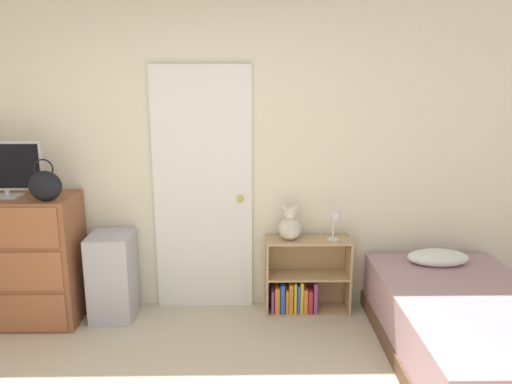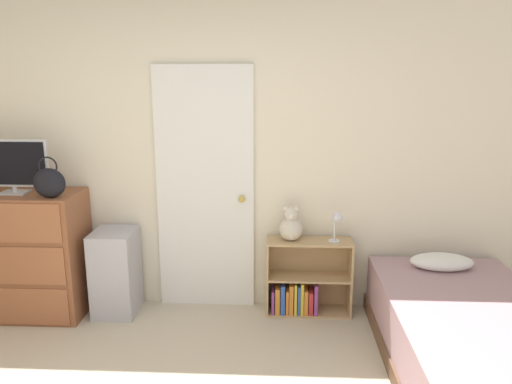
{
  "view_description": "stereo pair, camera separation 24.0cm",
  "coord_description": "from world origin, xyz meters",
  "px_view_note": "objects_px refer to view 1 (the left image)",
  "views": [
    {
      "loc": [
        0.41,
        -1.84,
        1.95
      ],
      "look_at": [
        0.47,
        1.91,
        1.05
      ],
      "focal_mm": 35.0,
      "sensor_mm": 36.0,
      "label": 1
    },
    {
      "loc": [
        0.65,
        -1.84,
        1.95
      ],
      "look_at": [
        0.47,
        1.91,
        1.05
      ],
      "focal_mm": 35.0,
      "sensor_mm": 36.0,
      "label": 2
    }
  ],
  "objects_px": {
    "tv": "(4,168)",
    "bookshelf": "(302,283)",
    "bed": "(470,331)",
    "desk_lamp": "(335,220)",
    "storage_bin": "(113,276)",
    "dresser": "(15,260)",
    "handbag": "(45,185)",
    "teddy_bear": "(290,225)"
  },
  "relations": [
    {
      "from": "storage_bin",
      "to": "desk_lamp",
      "type": "height_order",
      "value": "desk_lamp"
    },
    {
      "from": "bookshelf",
      "to": "teddy_bear",
      "type": "bearing_deg",
      "value": -178.02
    },
    {
      "from": "storage_bin",
      "to": "handbag",
      "type": "bearing_deg",
      "value": -153.27
    },
    {
      "from": "bookshelf",
      "to": "teddy_bear",
      "type": "distance_m",
      "value": 0.52
    },
    {
      "from": "bookshelf",
      "to": "desk_lamp",
      "type": "bearing_deg",
      "value": -8.55
    },
    {
      "from": "tv",
      "to": "bed",
      "type": "height_order",
      "value": "tv"
    },
    {
      "from": "tv",
      "to": "bed",
      "type": "xyz_separation_m",
      "value": [
        3.35,
        -0.65,
        -1.02
      ]
    },
    {
      "from": "tv",
      "to": "teddy_bear",
      "type": "distance_m",
      "value": 2.24
    },
    {
      "from": "dresser",
      "to": "bookshelf",
      "type": "relative_size",
      "value": 1.48
    },
    {
      "from": "tv",
      "to": "handbag",
      "type": "bearing_deg",
      "value": -20.8
    },
    {
      "from": "tv",
      "to": "bookshelf",
      "type": "relative_size",
      "value": 0.83
    },
    {
      "from": "tv",
      "to": "storage_bin",
      "type": "relative_size",
      "value": 0.82
    },
    {
      "from": "dresser",
      "to": "teddy_bear",
      "type": "bearing_deg",
      "value": 3.19
    },
    {
      "from": "bed",
      "to": "dresser",
      "type": "bearing_deg",
      "value": 168.8
    },
    {
      "from": "desk_lamp",
      "to": "bed",
      "type": "relative_size",
      "value": 0.14
    },
    {
      "from": "storage_bin",
      "to": "bed",
      "type": "bearing_deg",
      "value": -15.35
    },
    {
      "from": "tv",
      "to": "storage_bin",
      "type": "bearing_deg",
      "value": 5.05
    },
    {
      "from": "storage_bin",
      "to": "tv",
      "type": "bearing_deg",
      "value": -174.95
    },
    {
      "from": "handbag",
      "to": "bookshelf",
      "type": "bearing_deg",
      "value": 7.94
    },
    {
      "from": "handbag",
      "to": "bed",
      "type": "height_order",
      "value": "handbag"
    },
    {
      "from": "storage_bin",
      "to": "bookshelf",
      "type": "relative_size",
      "value": 1.01
    },
    {
      "from": "handbag",
      "to": "teddy_bear",
      "type": "relative_size",
      "value": 1.1
    },
    {
      "from": "storage_bin",
      "to": "bookshelf",
      "type": "xyz_separation_m",
      "value": [
        1.54,
        0.07,
        -0.11
      ]
    },
    {
      "from": "dresser",
      "to": "storage_bin",
      "type": "xyz_separation_m",
      "value": [
        0.75,
        0.05,
        -0.16
      ]
    },
    {
      "from": "teddy_bear",
      "to": "dresser",
      "type": "bearing_deg",
      "value": -176.81
    },
    {
      "from": "tv",
      "to": "desk_lamp",
      "type": "relative_size",
      "value": 2.3
    },
    {
      "from": "tv",
      "to": "handbag",
      "type": "relative_size",
      "value": 1.81
    },
    {
      "from": "dresser",
      "to": "storage_bin",
      "type": "distance_m",
      "value": 0.77
    },
    {
      "from": "tv",
      "to": "bookshelf",
      "type": "bearing_deg",
      "value": 3.47
    },
    {
      "from": "tv",
      "to": "desk_lamp",
      "type": "distance_m",
      "value": 2.58
    },
    {
      "from": "storage_bin",
      "to": "desk_lamp",
      "type": "relative_size",
      "value": 2.82
    },
    {
      "from": "desk_lamp",
      "to": "bed",
      "type": "distance_m",
      "value": 1.24
    },
    {
      "from": "bookshelf",
      "to": "dresser",
      "type": "bearing_deg",
      "value": -176.87
    },
    {
      "from": "bookshelf",
      "to": "desk_lamp",
      "type": "height_order",
      "value": "desk_lamp"
    },
    {
      "from": "tv",
      "to": "storage_bin",
      "type": "height_order",
      "value": "tv"
    },
    {
      "from": "dresser",
      "to": "storage_bin",
      "type": "relative_size",
      "value": 1.46
    },
    {
      "from": "bookshelf",
      "to": "bed",
      "type": "distance_m",
      "value": 1.33
    },
    {
      "from": "desk_lamp",
      "to": "teddy_bear",
      "type": "bearing_deg",
      "value": 174.55
    },
    {
      "from": "bookshelf",
      "to": "desk_lamp",
      "type": "xyz_separation_m",
      "value": [
        0.25,
        -0.04,
        0.56
      ]
    },
    {
      "from": "bed",
      "to": "desk_lamp",
      "type": "bearing_deg",
      "value": 137.25
    },
    {
      "from": "handbag",
      "to": "storage_bin",
      "type": "distance_m",
      "value": 0.91
    },
    {
      "from": "bed",
      "to": "tv",
      "type": "bearing_deg",
      "value": 168.99
    }
  ]
}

